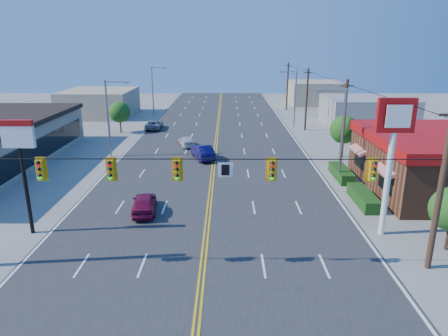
{
  "coord_description": "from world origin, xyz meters",
  "views": [
    {
      "loc": [
        1.25,
        -18.84,
        11.37
      ],
      "look_at": [
        1.07,
        10.8,
        2.2
      ],
      "focal_mm": 32.0,
      "sensor_mm": 36.0,
      "label": 1
    }
  ],
  "objects_px": {
    "signal_span": "(199,181)",
    "kfc_pylon": "(393,140)",
    "pizza_hut_sign": "(21,154)",
    "car_magenta": "(144,204)",
    "car_white": "(187,142)",
    "car_blue": "(203,152)",
    "car_silver": "(154,125)"
  },
  "relations": [
    {
      "from": "pizza_hut_sign",
      "to": "signal_span",
      "type": "bearing_deg",
      "value": -20.19
    },
    {
      "from": "pizza_hut_sign",
      "to": "car_silver",
      "type": "xyz_separation_m",
      "value": [
        2.09,
        32.28,
        -4.55
      ]
    },
    {
      "from": "kfc_pylon",
      "to": "signal_span",
      "type": "bearing_deg",
      "value": -160.22
    },
    {
      "from": "kfc_pylon",
      "to": "car_blue",
      "type": "distance_m",
      "value": 21.6
    },
    {
      "from": "car_blue",
      "to": "car_white",
      "type": "height_order",
      "value": "car_blue"
    },
    {
      "from": "car_blue",
      "to": "car_silver",
      "type": "height_order",
      "value": "car_blue"
    },
    {
      "from": "car_white",
      "to": "car_silver",
      "type": "height_order",
      "value": "car_silver"
    },
    {
      "from": "signal_span",
      "to": "pizza_hut_sign",
      "type": "xyz_separation_m",
      "value": [
        -10.88,
        4.0,
        0.3
      ]
    },
    {
      "from": "kfc_pylon",
      "to": "car_white",
      "type": "height_order",
      "value": "kfc_pylon"
    },
    {
      "from": "signal_span",
      "to": "car_magenta",
      "type": "relative_size",
      "value": 6.06
    },
    {
      "from": "pizza_hut_sign",
      "to": "car_blue",
      "type": "height_order",
      "value": "pizza_hut_sign"
    },
    {
      "from": "signal_span",
      "to": "car_blue",
      "type": "bearing_deg",
      "value": 92.97
    },
    {
      "from": "car_white",
      "to": "car_blue",
      "type": "bearing_deg",
      "value": 97.59
    },
    {
      "from": "signal_span",
      "to": "car_white",
      "type": "xyz_separation_m",
      "value": [
        -3.27,
        26.36,
        -4.32
      ]
    },
    {
      "from": "pizza_hut_sign",
      "to": "car_white",
      "type": "relative_size",
      "value": 1.76
    },
    {
      "from": "pizza_hut_sign",
      "to": "car_magenta",
      "type": "distance_m",
      "value": 8.49
    },
    {
      "from": "pizza_hut_sign",
      "to": "car_white",
      "type": "height_order",
      "value": "pizza_hut_sign"
    },
    {
      "from": "car_magenta",
      "to": "car_blue",
      "type": "bearing_deg",
      "value": -110.81
    },
    {
      "from": "car_silver",
      "to": "signal_span",
      "type": "bearing_deg",
      "value": 101.98
    },
    {
      "from": "pizza_hut_sign",
      "to": "car_blue",
      "type": "bearing_deg",
      "value": 60.08
    },
    {
      "from": "car_magenta",
      "to": "kfc_pylon",
      "type": "bearing_deg",
      "value": 161.19
    },
    {
      "from": "signal_span",
      "to": "car_silver",
      "type": "bearing_deg",
      "value": 103.62
    },
    {
      "from": "car_white",
      "to": "car_silver",
      "type": "xyz_separation_m",
      "value": [
        -5.52,
        9.92,
        0.07
      ]
    },
    {
      "from": "car_magenta",
      "to": "signal_span",
      "type": "bearing_deg",
      "value": 114.35
    },
    {
      "from": "car_blue",
      "to": "car_white",
      "type": "bearing_deg",
      "value": -87.01
    },
    {
      "from": "car_magenta",
      "to": "car_white",
      "type": "bearing_deg",
      "value": -100.73
    },
    {
      "from": "car_blue",
      "to": "car_silver",
      "type": "distance_m",
      "value": 17.1
    },
    {
      "from": "signal_span",
      "to": "car_blue",
      "type": "distance_m",
      "value": 21.44
    },
    {
      "from": "signal_span",
      "to": "kfc_pylon",
      "type": "relative_size",
      "value": 2.86
    },
    {
      "from": "kfc_pylon",
      "to": "pizza_hut_sign",
      "type": "xyz_separation_m",
      "value": [
        -22.0,
        0.0,
        -0.86
      ]
    },
    {
      "from": "car_magenta",
      "to": "car_blue",
      "type": "xyz_separation_m",
      "value": [
        3.32,
        13.85,
        0.05
      ]
    },
    {
      "from": "car_blue",
      "to": "car_magenta",
      "type": "bearing_deg",
      "value": 57.33
    }
  ]
}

